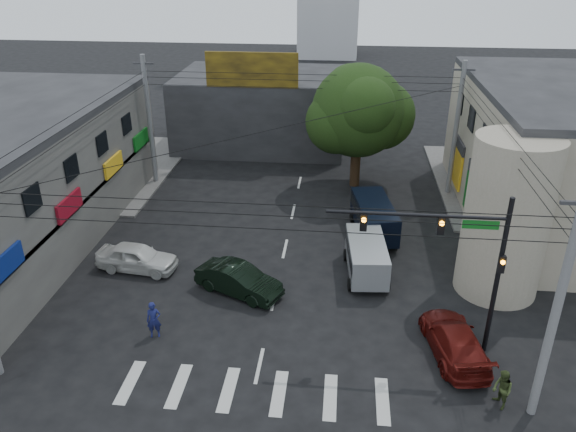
% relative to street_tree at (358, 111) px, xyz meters
% --- Properties ---
extents(ground, '(160.00, 160.00, 0.00)m').
position_rel_street_tree_xyz_m(ground, '(-4.00, -17.00, -5.47)').
color(ground, black).
rests_on(ground, ground).
extents(sidewalk_far_left, '(16.00, 16.00, 0.15)m').
position_rel_street_tree_xyz_m(sidewalk_far_left, '(-22.00, 1.00, -5.40)').
color(sidewalk_far_left, '#514F4C').
rests_on(sidewalk_far_left, ground).
extents(sidewalk_far_right, '(16.00, 16.00, 0.15)m').
position_rel_street_tree_xyz_m(sidewalk_far_right, '(14.00, 1.00, -5.40)').
color(sidewalk_far_right, '#514F4C').
rests_on(sidewalk_far_right, ground).
extents(corner_column, '(4.00, 4.00, 8.00)m').
position_rel_street_tree_xyz_m(corner_column, '(7.00, -13.00, -1.47)').
color(corner_column, gray).
rests_on(corner_column, ground).
extents(building_far, '(14.00, 10.00, 6.00)m').
position_rel_street_tree_xyz_m(building_far, '(-8.00, 9.00, -2.47)').
color(building_far, '#232326').
rests_on(building_far, ground).
extents(billboard, '(7.00, 0.30, 2.60)m').
position_rel_street_tree_xyz_m(billboard, '(-8.00, 4.10, 1.83)').
color(billboard, olive).
rests_on(billboard, building_far).
extents(street_tree, '(6.40, 6.40, 8.70)m').
position_rel_street_tree_xyz_m(street_tree, '(0.00, 0.00, 0.00)').
color(street_tree, black).
rests_on(street_tree, ground).
extents(traffic_gantry, '(7.10, 0.35, 7.20)m').
position_rel_street_tree_xyz_m(traffic_gantry, '(3.82, -18.00, -0.64)').
color(traffic_gantry, black).
rests_on(traffic_gantry, ground).
extents(utility_pole_near_right, '(0.32, 0.32, 9.20)m').
position_rel_street_tree_xyz_m(utility_pole_near_right, '(6.50, -21.50, -0.87)').
color(utility_pole_near_right, '#59595B').
rests_on(utility_pole_near_right, ground).
extents(utility_pole_far_left, '(0.32, 0.32, 9.20)m').
position_rel_street_tree_xyz_m(utility_pole_far_left, '(-14.50, -1.00, -0.87)').
color(utility_pole_far_left, '#59595B').
rests_on(utility_pole_far_left, ground).
extents(utility_pole_far_right, '(0.32, 0.32, 9.20)m').
position_rel_street_tree_xyz_m(utility_pole_far_right, '(6.50, -1.00, -0.87)').
color(utility_pole_far_right, '#59595B').
rests_on(utility_pole_far_right, ground).
extents(dark_sedan, '(4.99, 5.68, 1.48)m').
position_rel_street_tree_xyz_m(dark_sedan, '(-5.81, -14.71, -4.73)').
color(dark_sedan, black).
rests_on(dark_sedan, ground).
extents(white_compact, '(2.75, 4.73, 1.47)m').
position_rel_street_tree_xyz_m(white_compact, '(-11.62, -13.05, -4.74)').
color(white_compact, silver).
rests_on(white_compact, ground).
extents(maroon_sedan, '(3.60, 5.53, 1.41)m').
position_rel_street_tree_xyz_m(maroon_sedan, '(4.11, -18.39, -4.77)').
color(maroon_sedan, '#510F0B').
rests_on(maroon_sedan, ground).
extents(silver_minivan, '(4.76, 2.59, 1.92)m').
position_rel_street_tree_xyz_m(silver_minivan, '(0.54, -12.33, -4.51)').
color(silver_minivan, gray).
rests_on(silver_minivan, ground).
extents(navy_van, '(5.76, 3.69, 2.04)m').
position_rel_street_tree_xyz_m(navy_van, '(1.09, -7.63, -4.45)').
color(navy_van, black).
rests_on(navy_van, ground).
extents(traffic_officer, '(0.84, 0.73, 1.74)m').
position_rel_street_tree_xyz_m(traffic_officer, '(-8.90, -18.52, -4.60)').
color(traffic_officer, '#161A4D').
rests_on(traffic_officer, ground).
extents(pedestrian_olive, '(1.16, 1.08, 1.64)m').
position_rel_street_tree_xyz_m(pedestrian_olive, '(5.37, -21.32, -4.65)').
color(pedestrian_olive, '#313E1D').
rests_on(pedestrian_olive, ground).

